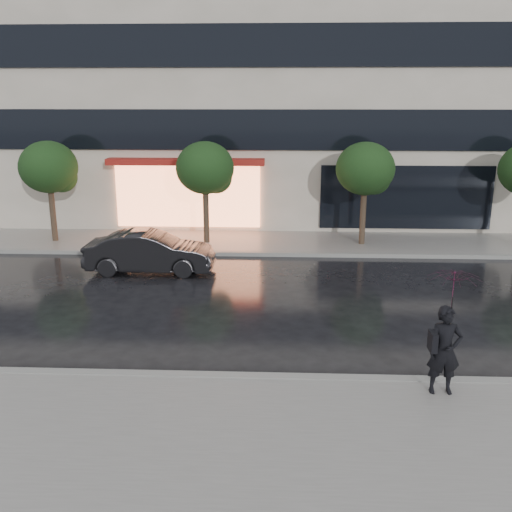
{
  "coord_description": "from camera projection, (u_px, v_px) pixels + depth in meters",
  "views": [
    {
      "loc": [
        -0.15,
        -11.45,
        5.56
      ],
      "look_at": [
        -0.79,
        3.45,
        1.4
      ],
      "focal_mm": 40.0,
      "sensor_mm": 36.0,
      "label": 1
    }
  ],
  "objects": [
    {
      "name": "parked_car",
      "position": [
        150.0,
        252.0,
        18.61
      ],
      "size": [
        4.15,
        1.45,
        1.37
      ],
      "primitive_type": "imported",
      "rotation": [
        0.0,
        0.0,
        1.57
      ],
      "color": "black",
      "rests_on": "ground"
    },
    {
      "name": "sidewalk_near",
      "position": [
        286.0,
        444.0,
        9.36
      ],
      "size": [
        60.0,
        4.5,
        0.12
      ],
      "primitive_type": "cube",
      "color": "slate",
      "rests_on": "ground"
    },
    {
      "name": "sidewalk_far",
      "position": [
        284.0,
        243.0,
        22.35
      ],
      "size": [
        60.0,
        3.5,
        0.12
      ],
      "primitive_type": "cube",
      "color": "slate",
      "rests_on": "ground"
    },
    {
      "name": "office_building",
      "position": [
        285.0,
        23.0,
        27.38
      ],
      "size": [
        30.0,
        12.76,
        18.0
      ],
      "color": "beige",
      "rests_on": "ground"
    },
    {
      "name": "tree_far_west",
      "position": [
        50.0,
        169.0,
        21.75
      ],
      "size": [
        2.2,
        2.2,
        3.99
      ],
      "color": "#33261C",
      "rests_on": "ground"
    },
    {
      "name": "curb_near",
      "position": [
        286.0,
        379.0,
        11.52
      ],
      "size": [
        60.0,
        0.25,
        0.14
      ],
      "primitive_type": "cube",
      "color": "gray",
      "rests_on": "ground"
    },
    {
      "name": "curb_far",
      "position": [
        284.0,
        254.0,
        20.67
      ],
      "size": [
        60.0,
        0.25,
        0.14
      ],
      "primitive_type": "cube",
      "color": "gray",
      "rests_on": "ground"
    },
    {
      "name": "ground",
      "position": [
        285.0,
        360.0,
        12.51
      ],
      "size": [
        120.0,
        120.0,
        0.0
      ],
      "primitive_type": "plane",
      "color": "black",
      "rests_on": "ground"
    },
    {
      "name": "tree_mid_west",
      "position": [
        207.0,
        170.0,
        21.5
      ],
      "size": [
        2.2,
        2.2,
        3.99
      ],
      "color": "#33261C",
      "rests_on": "ground"
    },
    {
      "name": "pedestrian_with_umbrella",
      "position": [
        450.0,
        314.0,
        10.48
      ],
      "size": [
        0.98,
        1.0,
        2.44
      ],
      "rotation": [
        0.0,
        0.0,
        0.02
      ],
      "color": "black",
      "rests_on": "sidewalk_near"
    },
    {
      "name": "tree_mid_east",
      "position": [
        367.0,
        171.0,
        21.25
      ],
      "size": [
        2.2,
        2.2,
        3.99
      ],
      "color": "#33261C",
      "rests_on": "ground"
    }
  ]
}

